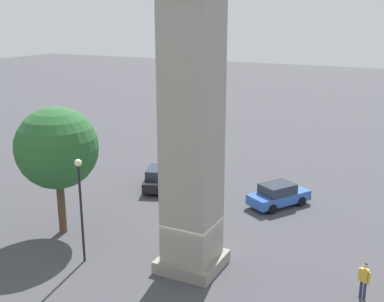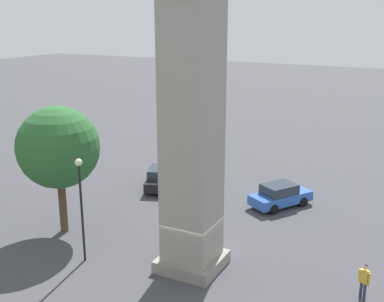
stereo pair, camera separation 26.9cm
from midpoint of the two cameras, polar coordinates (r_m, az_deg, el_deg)
ground_plane at (r=24.44m, az=0.32°, el=-13.58°), size 200.00×200.00×0.00m
car_blue_kerb at (r=31.71m, az=10.67°, el=-5.18°), size 3.61×4.40×1.53m
car_silver_kerb at (r=34.51m, az=-3.50°, el=-3.16°), size 3.06×4.46×1.53m
pedestrian at (r=22.81m, az=20.08°, el=-14.04°), size 0.52×0.35×1.69m
tree at (r=27.29m, az=-15.32°, el=0.38°), size 4.56×4.56×7.29m
lamp_post at (r=24.10m, az=-12.76°, el=-5.05°), size 0.36×0.36×5.39m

